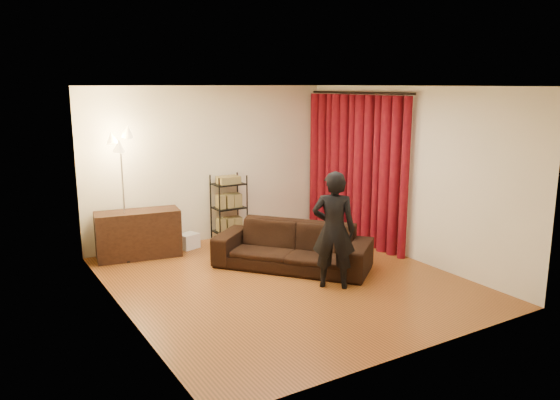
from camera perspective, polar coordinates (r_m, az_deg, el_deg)
floor at (r=7.82m, az=0.51°, el=-8.39°), size 5.00×5.00×0.00m
ceiling at (r=7.32m, az=0.55°, el=11.82°), size 5.00×5.00×0.00m
wall_back at (r=9.64m, az=-7.29°, el=3.73°), size 5.00×0.00×5.00m
wall_front at (r=5.53m, az=14.24°, el=-2.77°), size 5.00×0.00×5.00m
wall_left at (r=6.58m, az=-16.39°, el=-0.55°), size 0.00×5.00×5.00m
wall_right at (r=8.83m, az=13.09°, el=2.75°), size 0.00×5.00×5.00m
curtain_rod at (r=9.49m, az=8.21°, el=11.03°), size 0.04×2.65×0.04m
curtain at (r=9.59m, az=7.88°, el=3.22°), size 0.22×2.65×2.55m
sofa at (r=8.23m, az=1.31°, el=-4.85°), size 2.17×2.35×0.67m
person at (r=7.38m, az=5.63°, el=-3.13°), size 0.70×0.67×1.61m
media_cabinet at (r=9.00m, az=-14.59°, el=-3.48°), size 1.36×0.68×0.76m
storage_boxes at (r=9.37m, az=-9.48°, el=-4.23°), size 0.37×0.33×0.26m
wire_shelf at (r=9.68m, az=-5.35°, el=-0.80°), size 0.61×0.50×1.17m
floor_lamp at (r=8.74m, az=-16.05°, el=0.27°), size 0.48×0.48×2.03m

